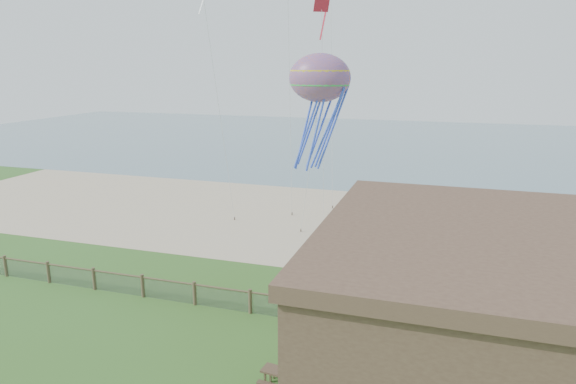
# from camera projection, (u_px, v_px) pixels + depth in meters

# --- Properties ---
(ground) EXTENTS (160.00, 160.00, 0.00)m
(ground) POSITION_uv_depth(u_px,v_px,m) (192.00, 384.00, 19.45)
(ground) COLOR #375B1F
(ground) RESTS_ON ground
(sand_beach) EXTENTS (72.00, 20.00, 0.02)m
(sand_beach) POSITION_uv_depth(u_px,v_px,m) (327.00, 221.00, 39.81)
(sand_beach) COLOR tan
(sand_beach) RESTS_ON ground
(ocean) EXTENTS (160.00, 68.00, 0.02)m
(ocean) POSITION_uv_depth(u_px,v_px,m) (392.00, 142.00, 80.53)
(ocean) COLOR slate
(ocean) RESTS_ON ground
(chainlink_fence) EXTENTS (36.20, 0.20, 1.25)m
(chainlink_fence) POSITION_uv_depth(u_px,v_px,m) (250.00, 303.00, 24.87)
(chainlink_fence) COLOR #483D28
(chainlink_fence) RESTS_ON ground
(motel_deck) EXTENTS (15.00, 2.00, 0.50)m
(motel_deck) POSITION_uv_depth(u_px,v_px,m) (548.00, 365.00, 20.21)
(motel_deck) COLOR brown
(motel_deck) RESTS_ON ground
(picnic_table) EXTENTS (1.73, 1.39, 0.68)m
(picnic_table) POSITION_uv_depth(u_px,v_px,m) (283.00, 381.00, 19.03)
(picnic_table) COLOR brown
(picnic_table) RESTS_ON ground
(octopus_kite) EXTENTS (3.73, 2.66, 7.61)m
(octopus_kite) POSITION_uv_depth(u_px,v_px,m) (319.00, 110.00, 31.66)
(octopus_kite) COLOR orange
(kite_red) EXTENTS (1.77, 1.92, 2.29)m
(kite_red) POSITION_uv_depth(u_px,v_px,m) (322.00, 12.00, 30.21)
(kite_red) COLOR red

